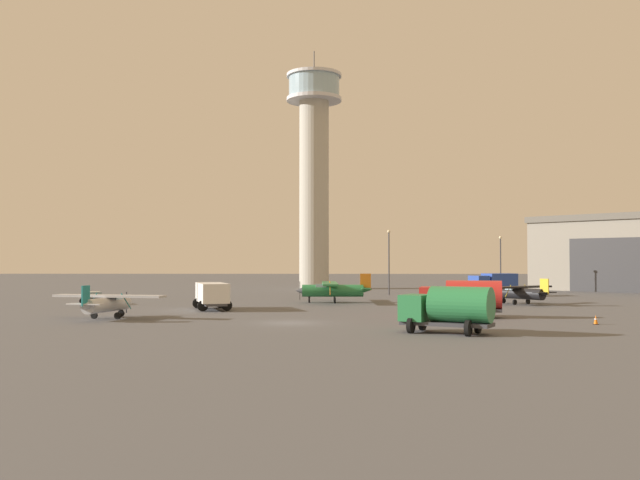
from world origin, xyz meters
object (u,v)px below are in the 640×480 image
(airplane_silver, at_px, (107,303))
(traffic_cone_near_left, at_px, (596,320))
(truck_box_blue, at_px, (494,283))
(truck_fuel_tanker_green, at_px, (449,308))
(truck_fuel_tanker_red, at_px, (462,297))
(truck_box_white, at_px, (212,294))
(control_tower, at_px, (314,161))
(airplane_black, at_px, (521,292))
(car_black, at_px, (92,298))
(light_post_east, at_px, (501,259))
(airplane_green, at_px, (334,289))
(light_post_west, at_px, (389,256))

(airplane_silver, distance_m, traffic_cone_near_left, 37.61)
(truck_box_blue, relative_size, truck_fuel_tanker_green, 1.06)
(truck_fuel_tanker_red, relative_size, truck_box_white, 1.01)
(airplane_silver, distance_m, truck_box_white, 12.52)
(control_tower, bearing_deg, airplane_black, -60.59)
(car_black, relative_size, traffic_cone_near_left, 6.52)
(truck_fuel_tanker_red, distance_m, car_black, 39.88)
(airplane_silver, bearing_deg, truck_box_white, -20.45)
(car_black, bearing_deg, truck_fuel_tanker_red, 38.46)
(truck_box_white, bearing_deg, airplane_silver, 130.65)
(control_tower, distance_m, light_post_east, 34.97)
(light_post_east, bearing_deg, airplane_silver, -131.49)
(airplane_green, relative_size, truck_fuel_tanker_red, 1.57)
(airplane_green, xyz_separation_m, airplane_silver, (-18.18, -22.02, -0.21))
(truck_box_blue, height_order, car_black, truck_box_blue)
(airplane_silver, xyz_separation_m, truck_fuel_tanker_red, (28.86, 2.33, 0.37))
(car_black, bearing_deg, truck_box_blue, 83.34)
(truck_box_blue, relative_size, light_post_west, 0.74)
(airplane_silver, distance_m, truck_box_blue, 53.80)
(truck_fuel_tanker_red, xyz_separation_m, light_post_east, (14.42, 46.61, 3.36))
(truck_fuel_tanker_red, relative_size, light_post_west, 0.78)
(truck_box_blue, bearing_deg, truck_box_white, 16.95)
(control_tower, relative_size, truck_fuel_tanker_red, 5.80)
(airplane_silver, bearing_deg, control_tower, -2.46)
(truck_box_blue, height_order, light_post_east, light_post_east)
(light_post_west, bearing_deg, airplane_silver, -123.37)
(airplane_black, height_order, truck_fuel_tanker_red, truck_fuel_tanker_red)
(truck_fuel_tanker_red, bearing_deg, car_black, -11.38)
(airplane_silver, height_order, truck_fuel_tanker_red, truck_fuel_tanker_red)
(truck_box_blue, distance_m, light_post_east, 13.33)
(light_post_east, bearing_deg, airplane_green, -133.00)
(truck_box_blue, distance_m, traffic_cone_near_left, 40.71)
(truck_box_white, height_order, traffic_cone_near_left, truck_box_white)
(airplane_green, height_order, truck_box_blue, airplane_green)
(truck_fuel_tanker_green, bearing_deg, light_post_east, -79.06)
(truck_box_white, height_order, car_black, truck_box_white)
(airplane_silver, relative_size, car_black, 2.09)
(airplane_green, bearing_deg, light_post_west, -115.42)
(airplane_silver, relative_size, truck_fuel_tanker_green, 1.53)
(truck_fuel_tanker_green, relative_size, light_post_west, 0.70)
(truck_fuel_tanker_green, distance_m, traffic_cone_near_left, 13.48)
(airplane_silver, height_order, light_post_east, light_post_east)
(truck_box_white, xyz_separation_m, light_post_east, (36.70, 38.29, 3.53))
(airplane_black, xyz_separation_m, light_post_east, (5.07, 29.69, 3.72))
(airplane_green, relative_size, truck_box_blue, 1.66)
(light_post_east, xyz_separation_m, traffic_cone_near_left, (-5.90, -52.94, -4.69))
(control_tower, bearing_deg, truck_fuel_tanker_red, -76.49)
(airplane_silver, distance_m, car_black, 19.84)
(truck_box_white, bearing_deg, traffic_cone_near_left, -133.08)
(airplane_silver, relative_size, light_post_west, 1.06)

